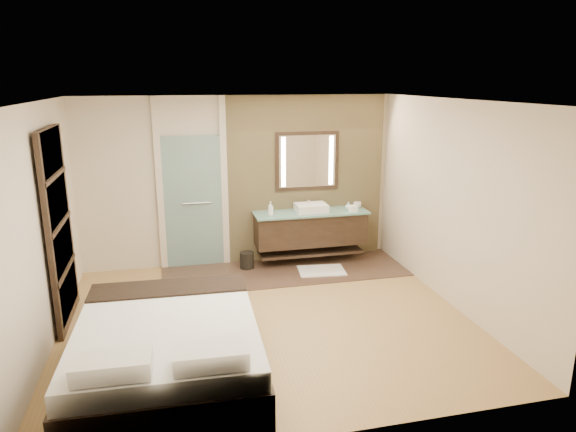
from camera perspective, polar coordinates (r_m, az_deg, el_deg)
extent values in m
plane|color=#A87C46|center=(6.60, -2.32, -11.46)|extent=(5.00, 5.00, 0.00)
cube|color=#3C2D21|center=(8.15, -0.33, -6.11)|extent=(3.80, 1.30, 0.01)
cube|color=tan|center=(8.47, 2.04, 4.16)|extent=(2.60, 0.08, 2.70)
cube|color=black|center=(8.38, 2.51, -1.45)|extent=(1.80, 0.50, 0.50)
cube|color=black|center=(8.50, 2.48, -3.97)|extent=(1.71, 0.45, 0.04)
cube|color=#82C7BA|center=(8.28, 2.57, 0.37)|extent=(1.85, 0.55, 0.03)
cube|color=white|center=(8.27, 2.58, 0.91)|extent=(0.50, 0.38, 0.13)
cylinder|color=silver|center=(8.44, 2.23, 1.35)|extent=(0.03, 0.03, 0.18)
cylinder|color=silver|center=(8.38, 2.30, 1.81)|extent=(0.02, 0.10, 0.02)
cube|color=black|center=(8.37, 2.15, 6.12)|extent=(1.06, 0.03, 0.96)
cube|color=white|center=(8.35, 2.17, 6.10)|extent=(0.94, 0.01, 0.84)
cube|color=beige|center=(8.25, -0.51, 6.00)|extent=(0.07, 0.01, 0.80)
cube|color=beige|center=(8.46, 4.81, 6.18)|extent=(0.07, 0.01, 0.80)
cube|color=silver|center=(8.24, -10.48, 1.48)|extent=(0.90, 0.05, 2.10)
cylinder|color=silver|center=(8.19, -10.11, 1.42)|extent=(0.45, 0.03, 0.03)
cube|color=beige|center=(8.18, -14.09, 3.33)|extent=(0.10, 0.08, 2.70)
cube|color=beige|center=(8.22, -7.10, 3.73)|extent=(0.10, 0.08, 2.70)
cube|color=black|center=(6.77, -24.10, -1.24)|extent=(0.06, 1.20, 2.40)
cube|color=beige|center=(7.03, -23.22, -7.75)|extent=(0.02, 1.06, 0.52)
cube|color=beige|center=(6.83, -23.72, -3.19)|extent=(0.02, 1.06, 0.52)
cube|color=beige|center=(6.69, -24.25, 1.60)|extent=(0.02, 1.06, 0.52)
cube|color=beige|center=(6.59, -24.79, 6.58)|extent=(0.02, 1.06, 0.52)
cube|color=black|center=(5.38, -13.06, -15.52)|extent=(1.83, 2.25, 0.48)
cube|color=white|center=(5.22, -13.29, -12.31)|extent=(1.77, 2.19, 0.20)
cube|color=black|center=(5.93, -13.13, -7.85)|extent=(1.71, 0.55, 0.04)
cube|color=white|center=(4.41, -18.92, -15.47)|extent=(0.61, 0.35, 0.15)
cube|color=white|center=(4.36, -8.55, -15.11)|extent=(0.61, 0.35, 0.15)
cube|color=silver|center=(8.13, 3.75, -6.09)|extent=(0.77, 0.57, 0.02)
cylinder|color=black|center=(8.23, -4.59, -4.96)|extent=(0.26, 0.26, 0.27)
cube|color=white|center=(8.34, 7.23, 0.82)|extent=(0.12, 0.12, 0.10)
imported|color=white|center=(8.03, -1.95, 0.84)|extent=(0.10, 0.10, 0.22)
imported|color=#B2B2B2|center=(8.18, -1.93, 0.85)|extent=(0.08, 0.08, 0.15)
imported|color=#A9D5CE|center=(8.41, 6.73, 1.10)|extent=(0.13, 0.13, 0.14)
imported|color=white|center=(8.59, 7.70, 1.23)|extent=(0.15, 0.15, 0.10)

